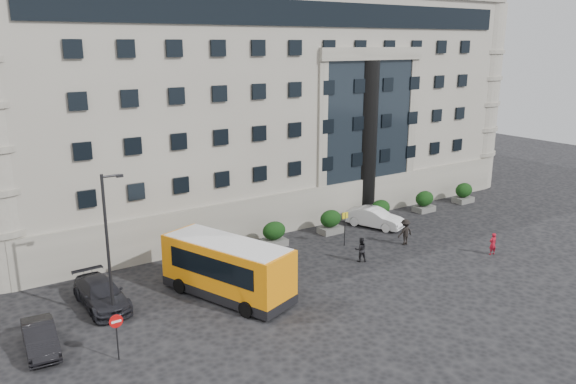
# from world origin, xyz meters

# --- Properties ---
(ground) EXTENTS (120.00, 120.00, 0.00)m
(ground) POSITION_xyz_m (0.00, 0.00, 0.00)
(ground) COLOR black
(ground) RESTS_ON ground
(civic_building) EXTENTS (44.00, 24.00, 18.00)m
(civic_building) POSITION_xyz_m (6.00, 22.00, 9.00)
(civic_building) COLOR gray
(civic_building) RESTS_ON ground
(entrance_column) EXTENTS (1.80, 1.80, 13.00)m
(entrance_column) POSITION_xyz_m (12.00, 10.30, 6.50)
(entrance_column) COLOR black
(entrance_column) RESTS_ON ground
(hedge_a) EXTENTS (1.80, 1.26, 1.84)m
(hedge_a) POSITION_xyz_m (-4.00, 7.80, 0.93)
(hedge_a) COLOR #535351
(hedge_a) RESTS_ON ground
(hedge_b) EXTENTS (1.80, 1.26, 1.84)m
(hedge_b) POSITION_xyz_m (1.20, 7.80, 0.93)
(hedge_b) COLOR #535351
(hedge_b) RESTS_ON ground
(hedge_c) EXTENTS (1.80, 1.26, 1.84)m
(hedge_c) POSITION_xyz_m (6.40, 7.80, 0.93)
(hedge_c) COLOR #535351
(hedge_c) RESTS_ON ground
(hedge_d) EXTENTS (1.80, 1.26, 1.84)m
(hedge_d) POSITION_xyz_m (11.60, 7.80, 0.93)
(hedge_d) COLOR #535351
(hedge_d) RESTS_ON ground
(hedge_e) EXTENTS (1.80, 1.26, 1.84)m
(hedge_e) POSITION_xyz_m (16.80, 7.80, 0.93)
(hedge_e) COLOR #535351
(hedge_e) RESTS_ON ground
(hedge_f) EXTENTS (1.80, 1.26, 1.84)m
(hedge_f) POSITION_xyz_m (22.00, 7.80, 0.93)
(hedge_f) COLOR #535351
(hedge_f) RESTS_ON ground
(street_lamp) EXTENTS (1.16, 0.18, 8.00)m
(street_lamp) POSITION_xyz_m (-11.94, 3.00, 4.37)
(street_lamp) COLOR #262628
(street_lamp) RESTS_ON ground
(bus_stop_sign) EXTENTS (0.50, 0.08, 2.52)m
(bus_stop_sign) POSITION_xyz_m (5.50, 5.00, 1.73)
(bus_stop_sign) COLOR #262628
(bus_stop_sign) RESTS_ON ground
(no_entry_sign) EXTENTS (0.64, 0.16, 2.32)m
(no_entry_sign) POSITION_xyz_m (-13.00, -1.04, 1.65)
(no_entry_sign) COLOR #262628
(no_entry_sign) RESTS_ON ground
(minibus) EXTENTS (5.37, 8.53, 3.36)m
(minibus) POSITION_xyz_m (-5.54, 2.23, 1.85)
(minibus) COLOR orange
(minibus) RESTS_ON ground
(red_truck) EXTENTS (3.19, 6.05, 3.14)m
(red_truck) POSITION_xyz_m (-13.66, 13.85, 1.61)
(red_truck) COLOR maroon
(red_truck) RESTS_ON ground
(parked_car_b) EXTENTS (1.70, 4.15, 1.34)m
(parked_car_b) POSITION_xyz_m (-15.84, 1.89, 0.67)
(parked_car_b) COLOR black
(parked_car_b) RESTS_ON ground
(parked_car_c) EXTENTS (2.27, 5.25, 1.51)m
(parked_car_c) POSITION_xyz_m (-12.05, 4.98, 0.75)
(parked_car_c) COLOR black
(parked_car_c) RESTS_ON ground
(parked_car_d) EXTENTS (3.19, 5.45, 1.43)m
(parked_car_d) POSITION_xyz_m (-12.27, 16.00, 0.71)
(parked_car_d) COLOR black
(parked_car_d) RESTS_ON ground
(white_taxi) EXTENTS (3.29, 4.99, 1.55)m
(white_taxi) POSITION_xyz_m (10.23, 7.00, 0.78)
(white_taxi) COLOR white
(white_taxi) RESTS_ON ground
(pedestrian_a) EXTENTS (0.64, 0.48, 1.57)m
(pedestrian_a) POSITION_xyz_m (12.96, -2.13, 0.79)
(pedestrian_a) COLOR #A41021
(pedestrian_a) RESTS_ON ground
(pedestrian_b) EXTENTS (1.02, 0.94, 1.69)m
(pedestrian_b) POSITION_xyz_m (4.46, 2.01, 0.85)
(pedestrian_b) COLOR black
(pedestrian_b) RESTS_ON ground
(pedestrian_c) EXTENTS (1.26, 0.75, 1.91)m
(pedestrian_c) POSITION_xyz_m (9.34, 2.73, 0.96)
(pedestrian_c) COLOR black
(pedestrian_c) RESTS_ON ground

